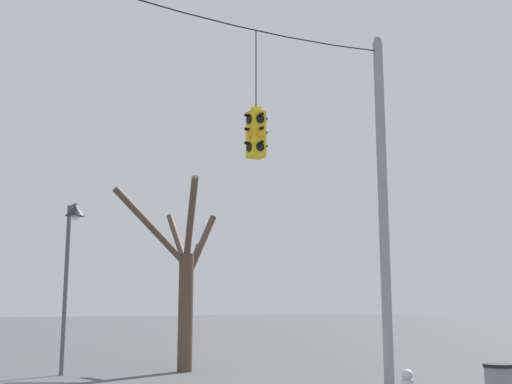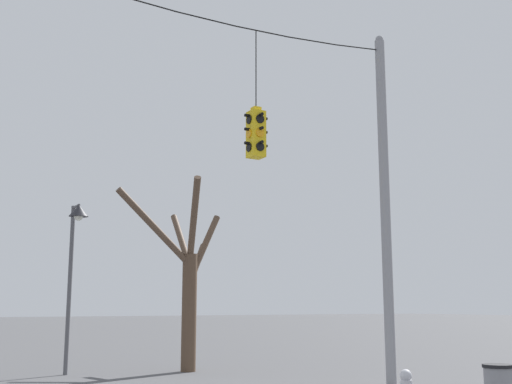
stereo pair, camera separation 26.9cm
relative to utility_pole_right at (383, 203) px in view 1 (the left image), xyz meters
name	(u,v)px [view 1 (the left image)]	position (x,y,z in m)	size (l,w,h in m)	color
utility_pole_right	(383,203)	(0.00, 0.00, 0.00)	(0.25, 0.25, 8.90)	gray
span_wire	(208,14)	(-5.01, 0.00, 3.85)	(10.03, 0.03, 0.34)	black
traffic_light_near_left_pole	(256,133)	(-3.75, 0.00, 1.30)	(0.58, 0.58, 3.03)	yellow
street_lamp	(72,240)	(-6.15, 6.05, -0.72)	(0.55, 0.94, 4.74)	#515156
bare_tree	(184,280)	(-2.88, 5.61, -1.78)	(3.73, 3.65, 5.49)	brown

